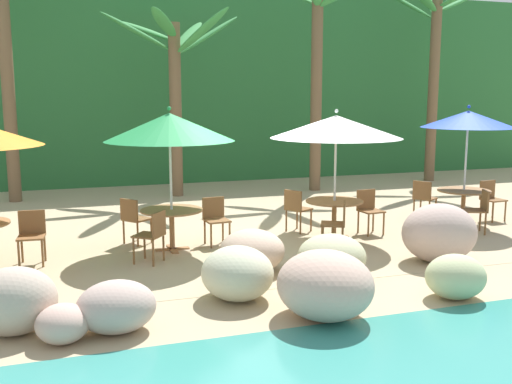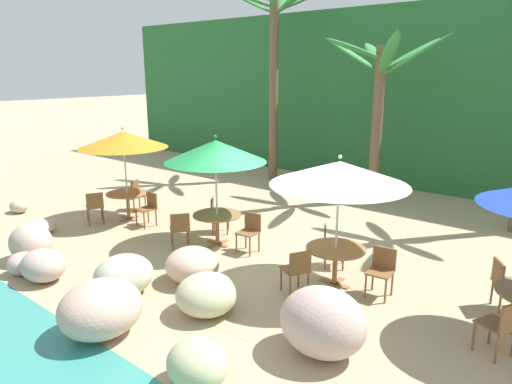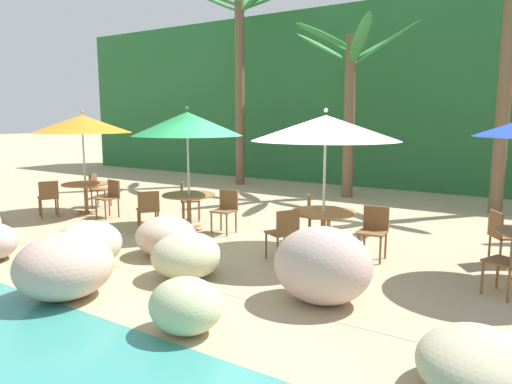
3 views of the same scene
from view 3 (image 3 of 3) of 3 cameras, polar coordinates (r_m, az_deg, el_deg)
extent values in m
plane|color=tan|center=(9.20, -0.17, -5.71)|extent=(120.00, 120.00, 0.00)
cube|color=tan|center=(9.19, -0.17, -5.69)|extent=(18.00, 5.20, 0.01)
cube|color=#286633|center=(17.15, 16.95, 10.82)|extent=(28.00, 2.40, 6.00)
ellipsoid|color=#CEA895|center=(6.70, -21.90, -8.19)|extent=(1.19, 1.27, 0.85)
ellipsoid|color=#B4AD8A|center=(4.67, 24.79, -18.04)|extent=(0.98, 1.12, 0.55)
ellipsoid|color=#C2A399|center=(6.12, 7.94, -8.64)|extent=(1.27, 1.08, 0.98)
ellipsoid|color=#BEC590|center=(5.37, -8.42, -13.28)|extent=(0.84, 0.75, 0.61)
ellipsoid|color=beige|center=(7.93, -19.43, -5.90)|extent=(0.98, 1.08, 0.73)
ellipsoid|color=#CEAC94|center=(8.24, -10.72, -5.19)|extent=(1.03, 1.01, 0.67)
ellipsoid|color=#BEBD92|center=(7.08, -8.28, -7.51)|extent=(1.03, 1.05, 0.67)
cylinder|color=silver|center=(12.20, -19.82, 2.81)|extent=(0.04, 0.04, 2.27)
cone|color=orange|center=(12.14, -20.08, 7.66)|extent=(2.29, 2.29, 0.42)
sphere|color=orange|center=(12.14, -20.16, 9.02)|extent=(0.07, 0.07, 0.07)
cube|color=olive|center=(12.36, -19.55, -2.36)|extent=(0.60, 0.12, 0.03)
cube|color=olive|center=(12.36, -19.55, -2.36)|extent=(0.12, 0.60, 0.03)
cylinder|color=olive|center=(12.30, -19.64, -0.73)|extent=(0.09, 0.09, 0.71)
cylinder|color=olive|center=(12.24, -19.72, 0.90)|extent=(1.10, 1.10, 0.03)
cylinder|color=brown|center=(11.38, -17.55, -2.12)|extent=(0.04, 0.04, 0.45)
cylinder|color=brown|center=(11.67, -18.55, -1.90)|extent=(0.04, 0.04, 0.45)
cylinder|color=brown|center=(11.58, -16.10, -1.87)|extent=(0.04, 0.04, 0.45)
cylinder|color=brown|center=(11.87, -17.12, -1.66)|extent=(0.04, 0.04, 0.45)
cube|color=brown|center=(11.58, -17.39, -0.72)|extent=(0.45, 0.45, 0.03)
cube|color=brown|center=(11.66, -16.63, 0.36)|extent=(0.42, 0.07, 0.42)
cylinder|color=brown|center=(13.17, -16.97, -0.63)|extent=(0.04, 0.04, 0.45)
cylinder|color=brown|center=(12.84, -17.59, -0.89)|extent=(0.04, 0.04, 0.45)
cylinder|color=brown|center=(13.31, -18.38, -0.59)|extent=(0.04, 0.04, 0.45)
cylinder|color=brown|center=(12.99, -19.03, -0.85)|extent=(0.04, 0.04, 0.45)
cube|color=brown|center=(13.04, -18.04, 0.30)|extent=(0.57, 0.57, 0.03)
cube|color=brown|center=(13.10, -18.88, 1.16)|extent=(0.22, 0.39, 0.42)
cylinder|color=brown|center=(12.36, -24.44, -1.65)|extent=(0.04, 0.04, 0.45)
cylinder|color=brown|center=(12.40, -22.80, -1.52)|extent=(0.04, 0.04, 0.45)
cylinder|color=brown|center=(12.01, -24.27, -1.93)|extent=(0.04, 0.04, 0.45)
cylinder|color=brown|center=(12.05, -22.58, -1.79)|extent=(0.04, 0.04, 0.45)
cube|color=brown|center=(12.16, -23.59, -0.61)|extent=(0.56, 0.56, 0.03)
cube|color=brown|center=(11.94, -23.54, 0.17)|extent=(0.22, 0.39, 0.42)
cylinder|color=silver|center=(9.95, -8.08, 2.04)|extent=(0.04, 0.04, 2.29)
cone|color=#238E47|center=(9.88, -8.22, 8.08)|extent=(2.26, 2.26, 0.48)
sphere|color=#238E47|center=(9.88, -8.26, 9.92)|extent=(0.07, 0.07, 0.07)
cube|color=olive|center=(10.15, -7.94, -4.31)|extent=(0.60, 0.12, 0.03)
cube|color=olive|center=(10.15, -7.94, -4.31)|extent=(0.12, 0.60, 0.03)
cylinder|color=olive|center=(10.07, -7.99, -2.34)|extent=(0.09, 0.09, 0.71)
cylinder|color=olive|center=(10.01, -8.03, -0.35)|extent=(1.10, 1.10, 0.03)
cylinder|color=brown|center=(9.39, -3.52, -4.00)|extent=(0.04, 0.04, 0.45)
cylinder|color=brown|center=(9.58, -5.34, -3.76)|extent=(0.04, 0.04, 0.45)
cylinder|color=brown|center=(9.69, -2.41, -3.59)|extent=(0.04, 0.04, 0.45)
cylinder|color=brown|center=(9.87, -4.20, -3.37)|extent=(0.04, 0.04, 0.45)
cube|color=brown|center=(9.58, -3.89, -2.27)|extent=(0.46, 0.46, 0.03)
cube|color=brown|center=(9.72, -3.27, -0.95)|extent=(0.42, 0.07, 0.42)
cylinder|color=brown|center=(11.10, -6.77, -2.03)|extent=(0.04, 0.04, 0.45)
cylinder|color=brown|center=(10.75, -6.83, -2.39)|extent=(0.04, 0.04, 0.45)
cylinder|color=brown|center=(11.12, -8.61, -2.05)|extent=(0.04, 0.04, 0.45)
cylinder|color=brown|center=(10.77, -8.73, -2.41)|extent=(0.04, 0.04, 0.45)
cube|color=brown|center=(10.89, -7.77, -0.98)|extent=(0.59, 0.59, 0.03)
cube|color=brown|center=(10.87, -8.84, 0.02)|extent=(0.29, 0.35, 0.42)
cylinder|color=brown|center=(10.13, -13.89, -3.30)|extent=(0.04, 0.04, 0.45)
cylinder|color=brown|center=(10.17, -11.89, -3.18)|extent=(0.04, 0.04, 0.45)
cylinder|color=brown|center=(9.78, -13.68, -3.72)|extent=(0.04, 0.04, 0.45)
cylinder|color=brown|center=(9.82, -11.60, -3.60)|extent=(0.04, 0.04, 0.45)
cube|color=brown|center=(9.92, -12.81, -2.09)|extent=(0.59, 0.59, 0.03)
cube|color=brown|center=(9.69, -12.71, -1.18)|extent=(0.28, 0.36, 0.42)
cylinder|color=silver|center=(8.15, 8.14, 0.37)|extent=(0.04, 0.04, 2.25)
cone|color=white|center=(8.06, 8.30, 7.59)|extent=(2.49, 2.49, 0.43)
sphere|color=white|center=(8.06, 8.35, 9.66)|extent=(0.07, 0.07, 0.07)
cube|color=olive|center=(8.38, 7.97, -7.15)|extent=(0.60, 0.12, 0.03)
cube|color=olive|center=(8.38, 7.97, -7.15)|extent=(0.12, 0.60, 0.03)
cylinder|color=olive|center=(8.29, 8.02, -4.80)|extent=(0.09, 0.09, 0.71)
cylinder|color=olive|center=(8.21, 8.08, -2.39)|extent=(1.10, 1.10, 0.03)
cylinder|color=brown|center=(7.88, 14.63, -6.83)|extent=(0.04, 0.04, 0.45)
cylinder|color=brown|center=(7.96, 12.12, -6.56)|extent=(0.04, 0.04, 0.45)
cylinder|color=brown|center=(8.21, 15.22, -6.20)|extent=(0.04, 0.04, 0.45)
cylinder|color=brown|center=(8.30, 12.81, -5.96)|extent=(0.04, 0.04, 0.45)
cube|color=brown|center=(8.03, 13.76, -4.73)|extent=(0.46, 0.46, 0.03)
cube|color=brown|center=(8.17, 14.16, -3.10)|extent=(0.42, 0.07, 0.42)
cylinder|color=brown|center=(9.34, 8.54, -4.16)|extent=(0.04, 0.04, 0.45)
cylinder|color=brown|center=(8.99, 8.76, -4.68)|extent=(0.04, 0.04, 0.45)
cylinder|color=brown|center=(9.31, 6.35, -4.16)|extent=(0.04, 0.04, 0.45)
cylinder|color=brown|center=(8.96, 6.48, -4.68)|extent=(0.04, 0.04, 0.45)
cube|color=brown|center=(9.10, 7.56, -2.94)|extent=(0.57, 0.57, 0.03)
cube|color=brown|center=(9.04, 6.33, -1.73)|extent=(0.24, 0.38, 0.42)
cylinder|color=brown|center=(7.92, 1.22, -6.46)|extent=(0.04, 0.04, 0.45)
cylinder|color=brown|center=(8.10, 3.42, -6.12)|extent=(0.04, 0.04, 0.45)
cylinder|color=brown|center=(7.62, 2.59, -7.08)|extent=(0.04, 0.04, 0.45)
cylinder|color=brown|center=(7.81, 4.84, -6.71)|extent=(0.04, 0.04, 0.45)
cube|color=brown|center=(7.80, 3.03, -4.88)|extent=(0.57, 0.57, 0.03)
cube|color=brown|center=(7.59, 3.85, -3.77)|extent=(0.23, 0.39, 0.42)
cylinder|color=brown|center=(8.81, 28.23, -5.94)|extent=(0.04, 0.04, 0.45)
cylinder|color=brown|center=(8.65, 26.12, -6.05)|extent=(0.04, 0.04, 0.45)
cylinder|color=brown|center=(8.34, 27.16, -6.66)|extent=(0.04, 0.04, 0.45)
cube|color=brown|center=(8.52, 27.83, -4.73)|extent=(0.58, 0.58, 0.03)
cube|color=brown|center=(8.39, 26.71, -3.48)|extent=(0.26, 0.37, 0.42)
cylinder|color=brown|center=(7.07, 25.42, -9.26)|extent=(0.04, 0.04, 0.45)
cylinder|color=brown|center=(7.36, 26.89, -8.64)|extent=(0.04, 0.04, 0.45)
cylinder|color=brown|center=(6.90, 27.98, -9.87)|extent=(0.04, 0.04, 0.45)
cube|color=brown|center=(7.06, 27.56, -7.38)|extent=(0.55, 0.55, 0.03)
cylinder|color=brown|center=(16.54, -1.95, 12.03)|extent=(0.32, 0.32, 6.43)
ellipsoid|color=#388942|center=(17.89, -1.12, 21.42)|extent=(0.96, 1.82, 1.03)
ellipsoid|color=#388942|center=(17.42, -5.14, 21.82)|extent=(1.87, 0.64, 0.94)
cylinder|color=brown|center=(14.10, 11.08, 8.69)|extent=(0.32, 0.32, 4.61)
ellipsoid|color=#388942|center=(14.05, 15.45, 16.85)|extent=(1.79, 0.63, 1.14)
ellipsoid|color=#388942|center=(14.81, 14.70, 16.65)|extent=(1.35, 1.72, 0.97)
ellipsoid|color=#388942|center=(15.21, 10.21, 16.86)|extent=(1.50, 1.73, 0.71)
ellipsoid|color=#388942|center=(14.75, 7.80, 16.82)|extent=(1.85, 0.57, 1.03)
ellipsoid|color=#388942|center=(13.61, 8.17, 17.97)|extent=(1.13, 1.93, 0.61)
ellipsoid|color=#388942|center=(13.29, 12.35, 17.47)|extent=(1.32, 1.66, 1.11)
cylinder|color=brown|center=(12.84, 27.54, 10.46)|extent=(0.32, 0.32, 5.78)
camera|label=1|loc=(8.80, -75.64, 5.05)|focal=41.37mm
camera|label=2|loc=(1.63, 122.00, 69.91)|focal=32.29mm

